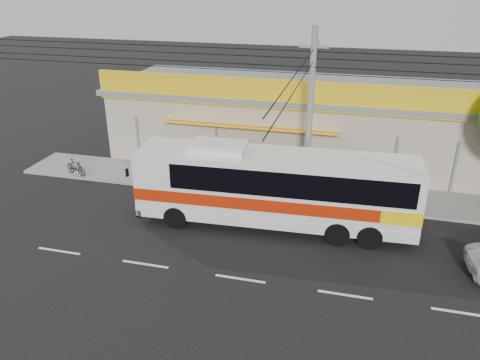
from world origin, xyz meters
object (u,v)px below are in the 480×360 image
object	(u,v)px
motorbike_red	(175,170)
motorbike_dark	(76,167)
utility_pole	(313,62)
coach_bus	(279,185)

from	to	relation	value
motorbike_red	motorbike_dark	bearing A→B (deg)	117.37
motorbike_dark	motorbike_red	bearing A→B (deg)	-60.74
motorbike_dark	utility_pole	world-z (taller)	utility_pole
utility_pole	coach_bus	bearing A→B (deg)	-114.27
coach_bus	motorbike_red	xyz separation A→B (m)	(-6.55, 3.65, -1.45)
coach_bus	utility_pole	size ratio (longest dim) A/B	0.37
motorbike_red	utility_pole	distance (m)	10.14
motorbike_red	utility_pole	world-z (taller)	utility_pole
coach_bus	motorbike_dark	xyz separation A→B (m)	(-12.29, 2.67, -1.46)
motorbike_red	motorbike_dark	xyz separation A→B (m)	(-5.74, -0.99, -0.01)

